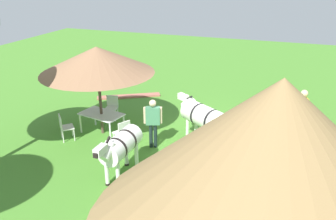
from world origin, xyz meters
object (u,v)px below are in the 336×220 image
at_px(thatched_hut, 267,203).
at_px(patio_chair_west_end, 112,106).
at_px(zebra_by_umbrella, 120,146).
at_px(shade_umbrella, 97,60).
at_px(patio_dining_table, 102,116).
at_px(patio_chair_near_hut, 64,126).
at_px(zebra_nearest_camera, 204,117).
at_px(striped_lounge_chair, 277,179).
at_px(standing_watcher, 302,110).
at_px(patio_chair_east_end, 123,132).
at_px(guest_beside_umbrella, 153,119).

height_order(thatched_hut, patio_chair_west_end, thatched_hut).
height_order(patio_chair_west_end, zebra_by_umbrella, zebra_by_umbrella).
height_order(shade_umbrella, patio_dining_table, shade_umbrella).
xyz_separation_m(thatched_hut, patio_dining_table, (5.76, -5.12, -1.60)).
bearing_deg(patio_chair_near_hut, shade_umbrella, 90.00).
bearing_deg(zebra_nearest_camera, patio_chair_west_end, 110.35).
height_order(patio_dining_table, striped_lounge_chair, patio_dining_table).
bearing_deg(zebra_nearest_camera, patio_dining_table, 129.22).
relative_size(patio_chair_near_hut, standing_watcher, 0.52).
distance_m(shade_umbrella, patio_chair_west_end, 2.45).
height_order(patio_chair_east_end, zebra_nearest_camera, zebra_nearest_camera).
bearing_deg(patio_chair_east_end, zebra_nearest_camera, -38.74).
relative_size(patio_dining_table, zebra_by_umbrella, 0.77).
height_order(patio_chair_east_end, zebra_by_umbrella, zebra_by_umbrella).
relative_size(patio_chair_near_hut, zebra_by_umbrella, 0.43).
bearing_deg(thatched_hut, patio_chair_west_end, -46.52).
height_order(patio_dining_table, patio_chair_east_end, patio_chair_east_end).
xyz_separation_m(patio_chair_near_hut, zebra_by_umbrella, (-2.78, 1.36, 0.44)).
bearing_deg(striped_lounge_chair, patio_chair_near_hut, -47.23).
relative_size(thatched_hut, striped_lounge_chair, 5.64).
height_order(guest_beside_umbrella, zebra_by_umbrella, guest_beside_umbrella).
height_order(standing_watcher, zebra_nearest_camera, standing_watcher).
height_order(zebra_nearest_camera, zebra_by_umbrella, zebra_nearest_camera).
height_order(patio_chair_near_hut, guest_beside_umbrella, guest_beside_umbrella).
relative_size(thatched_hut, guest_beside_umbrella, 3.30).
xyz_separation_m(patio_chair_east_end, striped_lounge_chair, (-4.82, 0.70, -0.27)).
distance_m(patio_chair_near_hut, standing_watcher, 7.87).
bearing_deg(striped_lounge_chair, patio_dining_table, -56.06).
xyz_separation_m(shade_umbrella, patio_chair_west_end, (0.27, -1.24, -2.10)).
xyz_separation_m(zebra_nearest_camera, zebra_by_umbrella, (1.66, 2.59, -0.03)).
distance_m(patio_chair_near_hut, zebra_nearest_camera, 4.63).
distance_m(patio_chair_west_end, standing_watcher, 6.76).
distance_m(zebra_nearest_camera, zebra_by_umbrella, 3.08).
xyz_separation_m(patio_chair_west_end, zebra_nearest_camera, (-3.79, 0.88, 0.47)).
xyz_separation_m(patio_chair_east_end, zebra_by_umbrella, (-0.76, 1.61, 0.44)).
bearing_deg(thatched_hut, striped_lounge_chair, -92.58).
height_order(guest_beside_umbrella, standing_watcher, standing_watcher).
bearing_deg(shade_umbrella, patio_chair_near_hut, 43.71).
height_order(thatched_hut, patio_chair_near_hut, thatched_hut).
distance_m(guest_beside_umbrella, zebra_by_umbrella, 1.90).
distance_m(patio_chair_east_end, zebra_by_umbrella, 1.83).
distance_m(shade_umbrella, patio_chair_near_hut, 2.45).
bearing_deg(zebra_nearest_camera, zebra_by_umbrella, -179.21).
height_order(shade_umbrella, zebra_by_umbrella, shade_umbrella).
xyz_separation_m(patio_chair_east_end, guest_beside_umbrella, (-0.94, -0.27, 0.46)).
bearing_deg(zebra_by_umbrella, zebra_nearest_camera, -120.30).
relative_size(guest_beside_umbrella, standing_watcher, 0.94).
bearing_deg(shade_umbrella, patio_chair_east_end, 150.80).
bearing_deg(patio_chair_west_end, zebra_by_umbrella, 109.16).
height_order(patio_chair_west_end, striped_lounge_chair, patio_chair_west_end).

